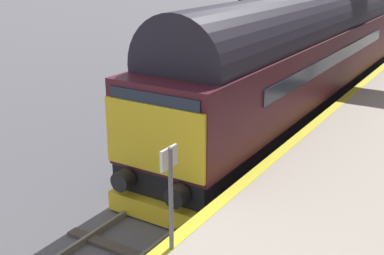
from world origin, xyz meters
The scene contains 6 objects.
ground_plane centered at (0.00, 0.00, 0.00)m, with size 140.00×140.00×0.00m, color #5A595E.
track_main centered at (0.00, 0.00, 0.06)m, with size 2.50×60.00×0.15m.
station_platform centered at (3.60, 0.00, 0.50)m, with size 4.00×44.00×1.01m.
diesel_locomotive centered at (0.00, 4.73, 2.48)m, with size 2.74×18.66×4.68m.
signal_post_mid centered at (-2.19, 4.41, 3.28)m, with size 0.44×0.22×5.06m.
platform_number_sign centered at (1.85, -6.45, 2.26)m, with size 0.10×0.44×1.88m.
Camera 1 is at (6.10, -12.59, 5.84)m, focal length 46.24 mm.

